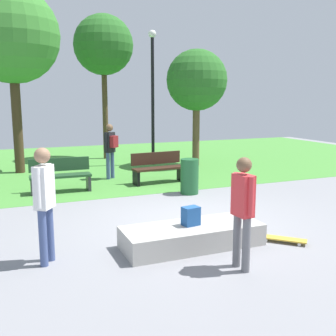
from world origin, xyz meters
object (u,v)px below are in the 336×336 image
object	(u,v)px
trash_bin	(189,176)
pedestrian_with_backpack	(110,146)
concrete_ledge	(192,236)
park_bench_center_lawn	(158,167)
park_bench_near_path	(60,174)
lamp_post	(153,86)
tree_leaning_ash	(103,46)
backpack_on_ledge	(191,216)
skater_performing_trick	(243,205)
skater_watching	(44,196)
tree_tall_oak	(197,81)
skateboard_by_ledge	(283,239)
tree_young_birch	(12,36)

from	to	relation	value
trash_bin	pedestrian_with_backpack	xyz separation A→B (m)	(-1.43, 2.73, 0.57)
concrete_ledge	park_bench_center_lawn	size ratio (longest dim) A/B	1.47
park_bench_near_path	lamp_post	world-z (taller)	lamp_post
trash_bin	pedestrian_with_backpack	bearing A→B (deg)	117.72
tree_leaning_ash	pedestrian_with_backpack	xyz separation A→B (m)	(-0.90, -4.33, -3.56)
backpack_on_ledge	lamp_post	distance (m)	8.94
skater_performing_trick	skater_watching	xyz separation A→B (m)	(-2.63, 1.30, 0.08)
tree_leaning_ash	park_bench_near_path	bearing A→B (deg)	-115.08
backpack_on_ledge	tree_tall_oak	world-z (taller)	tree_tall_oak
backpack_on_ledge	skateboard_by_ledge	size ratio (longest dim) A/B	0.45
skateboard_by_ledge	trash_bin	bearing A→B (deg)	89.34
park_bench_center_lawn	tree_young_birch	xyz separation A→B (m)	(-3.76, 3.35, 4.00)
tree_tall_oak	trash_bin	world-z (taller)	tree_tall_oak
concrete_ledge	skater_watching	xyz separation A→B (m)	(-2.36, 0.20, 0.87)
concrete_ledge	skater_watching	bearing A→B (deg)	175.09
tree_tall_oak	skater_watching	bearing A→B (deg)	-129.95
skater_performing_trick	lamp_post	bearing A→B (deg)	77.55
concrete_ledge	pedestrian_with_backpack	bearing A→B (deg)	88.48
park_bench_center_lawn	tree_tall_oak	size ratio (longest dim) A/B	0.38
skater_watching	skateboard_by_ledge	xyz separation A→B (m)	(3.91, -0.65, -0.99)
park_bench_near_path	skateboard_by_ledge	bearing A→B (deg)	-60.38
concrete_ledge	skater_performing_trick	distance (m)	1.38
skater_performing_trick	skateboard_by_ledge	xyz separation A→B (m)	(1.28, 0.65, -0.91)
backpack_on_ledge	tree_tall_oak	distance (m)	8.82
skater_watching	lamp_post	bearing A→B (deg)	59.85
tree_tall_oak	pedestrian_with_backpack	size ratio (longest dim) A/B	2.49
skateboard_by_ledge	tree_tall_oak	distance (m)	8.85
tree_leaning_ash	backpack_on_ledge	bearing A→B (deg)	-95.84
skater_watching	tree_tall_oak	distance (m)	9.80
concrete_ledge	tree_leaning_ash	bearing A→B (deg)	84.25
backpack_on_ledge	skateboard_by_ledge	xyz separation A→B (m)	(1.57, -0.48, -0.46)
tree_tall_oak	trash_bin	xyz separation A→B (m)	(-2.19, -4.06, -2.67)
park_bench_near_path	tree_leaning_ash	distance (m)	7.38
skater_watching	park_bench_center_lawn	xyz separation A→B (m)	(3.68, 4.88, -0.57)
backpack_on_ledge	skater_watching	distance (m)	2.41
concrete_ledge	park_bench_center_lawn	distance (m)	5.26
park_bench_near_path	park_bench_center_lawn	size ratio (longest dim) A/B	0.99
tree_young_birch	park_bench_center_lawn	bearing A→B (deg)	-41.67
park_bench_center_lawn	tree_young_birch	bearing A→B (deg)	138.33
backpack_on_ledge	tree_young_birch	size ratio (longest dim) A/B	0.05
skater_performing_trick	pedestrian_with_backpack	xyz separation A→B (m)	(-0.11, 7.31, 0.06)
skateboard_by_ledge	tree_young_birch	size ratio (longest dim) A/B	0.12
backpack_on_ledge	skater_performing_trick	bearing A→B (deg)	95.23
backpack_on_ledge	trash_bin	distance (m)	3.81
lamp_post	pedestrian_with_backpack	xyz separation A→B (m)	(-2.18, -2.10, -1.92)
skateboard_by_ledge	park_bench_center_lawn	bearing A→B (deg)	92.41
tree_tall_oak	backpack_on_ledge	bearing A→B (deg)	-116.85
trash_bin	pedestrian_with_backpack	world-z (taller)	pedestrian_with_backpack
skater_watching	lamp_post	xyz separation A→B (m)	(4.71, 8.10, 1.90)
backpack_on_ledge	concrete_ledge	bearing A→B (deg)	109.06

